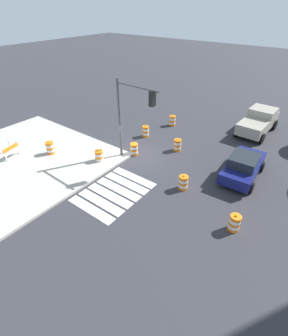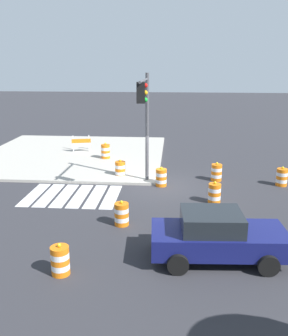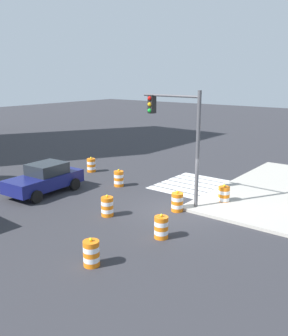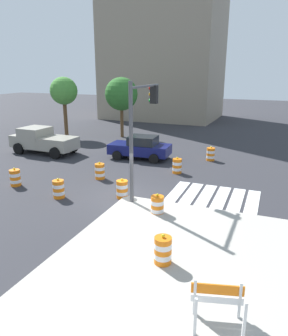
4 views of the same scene
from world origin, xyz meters
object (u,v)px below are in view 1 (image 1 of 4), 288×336
at_px(traffic_barrel_near_corner, 177,145).
at_px(traffic_barrel_on_sidewalk, 50,148).
at_px(traffic_barrel_crosswalk_end, 172,121).
at_px(traffic_barrel_median_far, 234,223).
at_px(pickup_truck, 259,121).
at_px(traffic_light_pole, 132,109).
at_px(traffic_barrel_median_near, 134,149).
at_px(traffic_barrel_lane_center, 183,183).
at_px(sports_car, 243,166).
at_px(traffic_barrel_far_curb, 146,131).
at_px(traffic_barrel_opposite_curb, 99,157).
at_px(construction_barricade, 10,150).

bearing_deg(traffic_barrel_near_corner, traffic_barrel_on_sidewalk, -48.55).
height_order(traffic_barrel_crosswalk_end, traffic_barrel_median_far, same).
distance_m(pickup_truck, traffic_light_pole, 12.09).
relative_size(pickup_truck, traffic_barrel_median_near, 5.12).
distance_m(traffic_barrel_near_corner, traffic_barrel_lane_center, 4.72).
height_order(pickup_truck, traffic_barrel_crosswalk_end, pickup_truck).
xyz_separation_m(pickup_truck, traffic_barrel_median_near, (9.59, -6.02, -0.52)).
xyz_separation_m(pickup_truck, traffic_barrel_crosswalk_end, (3.41, -6.56, -0.52)).
relative_size(sports_car, traffic_barrel_median_far, 4.31).
relative_size(traffic_barrel_far_curb, traffic_barrel_opposite_curb, 1.00).
bearing_deg(sports_car, traffic_barrel_lane_center, -34.82).
bearing_deg(sports_car, construction_barricade, -60.82).
height_order(traffic_barrel_median_far, construction_barricade, construction_barricade).
bearing_deg(traffic_barrel_near_corner, traffic_light_pole, -26.57).
distance_m(traffic_barrel_median_far, traffic_barrel_far_curb, 11.24).
bearing_deg(traffic_barrel_median_near, traffic_barrel_far_curb, -158.75).
distance_m(traffic_barrel_crosswalk_end, traffic_barrel_median_near, 6.21).
bearing_deg(traffic_barrel_median_far, traffic_barrel_near_corner, -129.24).
height_order(pickup_truck, traffic_barrel_far_curb, pickup_truck).
height_order(sports_car, traffic_barrel_lane_center, sports_car).
bearing_deg(traffic_barrel_opposite_curb, traffic_barrel_on_sidewalk, -67.80).
xyz_separation_m(traffic_barrel_opposite_curb, construction_barricade, (3.49, -5.44, 0.27)).
relative_size(traffic_barrel_median_far, traffic_light_pole, 0.19).
height_order(traffic_barrel_far_curb, traffic_light_pole, traffic_light_pole).
xyz_separation_m(pickup_truck, construction_barricade, (15.39, -12.75, -0.25)).
bearing_deg(traffic_light_pole, traffic_barrel_crosswalk_end, -170.91).
distance_m(traffic_barrel_median_near, traffic_barrel_far_curb, 3.14).
distance_m(traffic_barrel_median_near, traffic_barrel_lane_center, 5.11).
distance_m(pickup_truck, traffic_barrel_median_near, 11.34).
distance_m(sports_car, traffic_light_pole, 7.92).
xyz_separation_m(traffic_barrel_opposite_curb, traffic_light_pole, (-1.51, 1.86, 3.46)).
xyz_separation_m(traffic_barrel_crosswalk_end, traffic_barrel_on_sidewalk, (9.94, -4.32, 0.15)).
bearing_deg(traffic_light_pole, sports_car, 112.78).
bearing_deg(traffic_light_pole, construction_barricade, -55.55).
distance_m(traffic_barrel_on_sidewalk, traffic_light_pole, 7.02).
bearing_deg(traffic_barrel_median_near, traffic_barrel_lane_center, 74.46).
relative_size(traffic_barrel_opposite_curb, traffic_barrel_on_sidewalk, 1.00).
distance_m(pickup_truck, construction_barricade, 19.98).
bearing_deg(pickup_truck, traffic_barrel_near_corner, -28.21).
relative_size(traffic_barrel_lane_center, construction_barricade, 0.73).
xyz_separation_m(traffic_barrel_lane_center, traffic_barrel_on_sidewalk, (2.39, -9.79, 0.15)).
relative_size(traffic_barrel_crosswalk_end, traffic_barrel_median_far, 1.00).
bearing_deg(traffic_light_pole, traffic_barrel_median_far, 76.42).
bearing_deg(construction_barricade, traffic_barrel_lane_center, 110.79).
bearing_deg(traffic_barrel_lane_center, traffic_barrel_opposite_curb, -81.49).
xyz_separation_m(traffic_barrel_median_far, traffic_barrel_on_sidewalk, (1.03, -13.45, 0.15)).
xyz_separation_m(sports_car, traffic_barrel_on_sidewalk, (5.79, -12.15, -0.21)).
distance_m(traffic_barrel_lane_center, traffic_light_pole, 5.59).
distance_m(traffic_barrel_median_far, traffic_barrel_on_sidewalk, 13.49).
relative_size(pickup_truck, traffic_barrel_on_sidewalk, 5.12).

